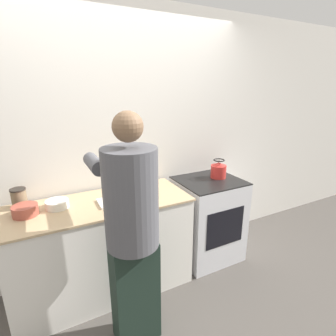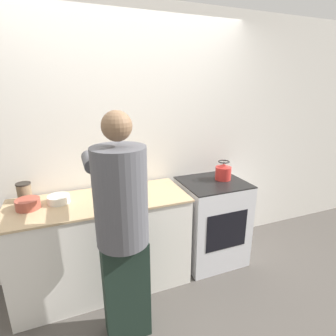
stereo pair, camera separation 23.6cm
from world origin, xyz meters
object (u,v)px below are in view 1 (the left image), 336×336
(cutting_board, at_px, (115,201))
(bowl_prep, at_px, (25,210))
(person, at_px, (132,228))
(oven, at_px, (208,219))
(canister_jar, at_px, (19,198))
(knife, at_px, (116,201))
(kettle, at_px, (218,170))

(cutting_board, height_order, bowl_prep, bowl_prep)
(person, bearing_deg, bowl_prep, 135.90)
(oven, distance_m, person, 1.30)
(oven, xyz_separation_m, bowl_prep, (-1.71, 0.05, 0.48))
(cutting_board, bearing_deg, canister_jar, 160.48)
(bowl_prep, bearing_deg, knife, -8.73)
(person, distance_m, canister_jar, 1.05)
(oven, height_order, cutting_board, same)
(kettle, xyz_separation_m, bowl_prep, (-1.84, 0.02, -0.06))
(cutting_board, bearing_deg, oven, 2.02)
(kettle, bearing_deg, knife, -175.73)
(oven, distance_m, cutting_board, 1.12)
(person, relative_size, cutting_board, 5.97)
(cutting_board, xyz_separation_m, canister_jar, (-0.72, 0.26, 0.07))
(oven, relative_size, bowl_prep, 4.80)
(oven, bearing_deg, canister_jar, 172.80)
(canister_jar, bearing_deg, knife, -21.14)
(kettle, relative_size, canister_jar, 1.21)
(cutting_board, distance_m, kettle, 1.16)
(person, relative_size, bowl_prep, 9.07)
(canister_jar, bearing_deg, oven, -7.20)
(oven, relative_size, person, 0.53)
(oven, height_order, bowl_prep, bowl_prep)
(kettle, bearing_deg, person, -153.32)
(kettle, height_order, canister_jar, kettle)
(knife, bearing_deg, person, -113.31)
(kettle, bearing_deg, bowl_prep, 179.39)
(bowl_prep, bearing_deg, canister_jar, 102.28)
(oven, xyz_separation_m, canister_jar, (-1.75, 0.22, 0.52))
(cutting_board, distance_m, knife, 0.03)
(oven, distance_m, canister_jar, 1.84)
(oven, bearing_deg, cutting_board, -177.98)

